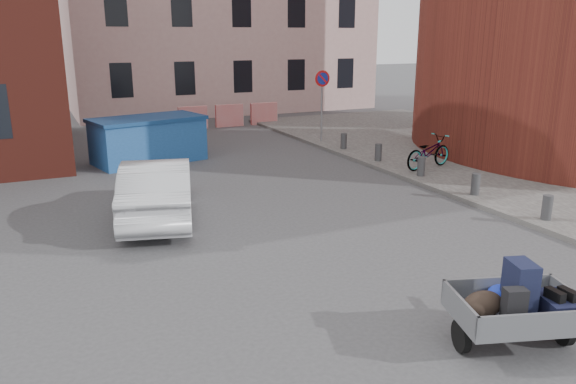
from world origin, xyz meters
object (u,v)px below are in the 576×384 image
trailer (515,306)px  bicycle (428,152)px  dumpster (148,139)px  silver_car (158,189)px

trailer → bicycle: trailer is taller
trailer → dumpster: size_ratio=0.51×
bicycle → dumpster: bearing=43.5°
dumpster → trailer: bearing=-94.5°
dumpster → bicycle: dumpster is taller
trailer → dumpster: dumpster is taller
bicycle → trailer: bearing=135.4°
trailer → silver_car: 8.08m
bicycle → silver_car: bearing=84.7°
trailer → silver_car: (-3.08, 7.47, 0.09)m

